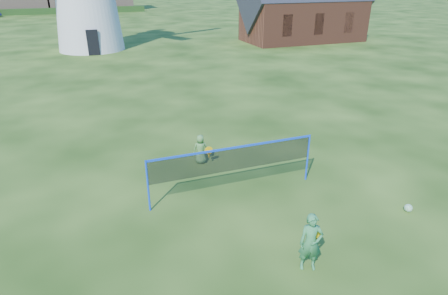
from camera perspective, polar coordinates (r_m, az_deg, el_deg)
The scene contains 6 objects.
ground at distance 11.03m, azimuth -0.06°, elevation -8.28°, with size 220.00×220.00×0.00m, color black.
chapel at distance 40.23m, azimuth 11.93°, elevation 19.51°, with size 12.01×5.82×10.15m.
badminton_net at distance 10.89m, azimuth 1.47°, elevation -1.85°, with size 5.05×0.05×1.55m.
player_girl at distance 8.66m, azimuth 12.93°, elevation -13.78°, with size 0.72×0.49×1.39m.
player_boy at distance 13.06m, azimuth -3.52°, elevation -0.25°, with size 0.65×0.45×1.04m.
play_ball at distance 11.76m, azimuth 26.02°, elevation -8.19°, with size 0.22×0.22×0.22m, color green.
Camera 1 is at (-3.25, -8.70, 5.96)m, focal length 30.34 mm.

